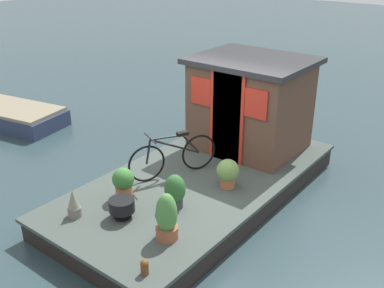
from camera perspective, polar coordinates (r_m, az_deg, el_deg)
ground_plane at (r=8.17m, az=0.87°, el=-6.66°), size 60.00×60.00×0.00m
houseboat_deck at (r=8.07m, az=0.88°, el=-5.41°), size 5.51×2.73×0.41m
houseboat_cabin at (r=8.87m, az=7.38°, el=5.11°), size 1.82×2.16×1.81m
bicycle at (r=7.87m, az=-2.36°, el=-1.51°), size 1.53×0.78×0.81m
potted_plant_lavender at (r=7.55m, az=4.54°, el=-3.59°), size 0.38×0.38×0.50m
potted_plant_thyme at (r=6.26m, az=-3.22°, el=-9.36°), size 0.32×0.32×0.71m
potted_plant_ivy at (r=7.26m, az=-8.67°, el=-4.84°), size 0.35×0.35×0.54m
potted_plant_mint at (r=6.97m, az=-2.16°, el=-5.97°), size 0.33×0.33×0.56m
potted_plant_basil at (r=7.00m, az=-14.73°, el=-7.33°), size 0.20×0.20×0.45m
charcoal_grill at (r=6.84m, az=-8.86°, el=-7.74°), size 0.39×0.39×0.30m
mooring_bollard at (r=5.80m, az=-6.02°, el=-15.16°), size 0.11×0.11×0.21m
dinghy_boat at (r=12.38m, az=-22.68°, el=3.58°), size 1.86×3.43×0.46m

